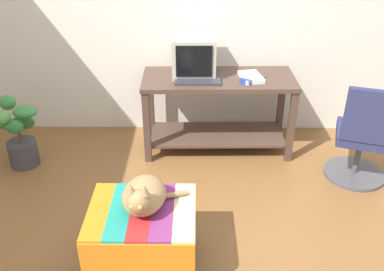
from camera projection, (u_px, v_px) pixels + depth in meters
back_wall at (197, 1)px, 3.97m from camera, size 8.00×0.10×2.60m
desk at (218, 101)px, 3.97m from camera, size 1.38×0.59×0.73m
tv_monitor at (194, 55)px, 3.85m from camera, size 0.39×0.40×0.35m
keyboard at (198, 81)px, 3.74m from camera, size 0.40×0.15×0.02m
book at (251, 77)px, 3.81m from camera, size 0.22×0.30×0.03m
ottoman_with_blanket at (143, 238)px, 2.78m from camera, size 0.67×0.57×0.45m
cat at (144, 196)px, 2.63m from camera, size 0.42×0.40×0.27m
potted_plant at (19, 137)px, 3.80m from camera, size 0.40×0.36×0.64m
office_chair at (362, 140)px, 3.56m from camera, size 0.52×0.53×0.89m
stapler at (246, 81)px, 3.72m from camera, size 0.11×0.09×0.04m
pen at (260, 77)px, 3.84m from camera, size 0.14×0.03×0.01m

